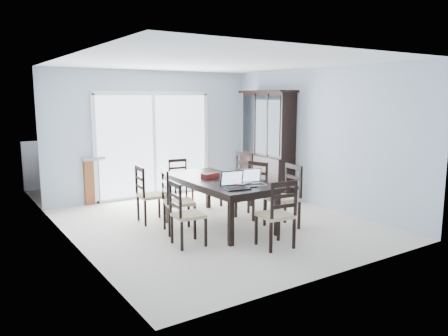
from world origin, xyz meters
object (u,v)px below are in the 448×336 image
(game_box, at_px, (210,175))
(chair_right_mid, at_px, (254,184))
(chair_end_near, at_px, (279,207))
(chair_left_far, at_px, (146,188))
(china_hutch, at_px, (267,145))
(chair_right_far, at_px, (240,173))
(chair_right_near, at_px, (287,189))
(chair_left_mid, at_px, (173,194))
(laptop_dark, at_px, (236,185))
(dining_table, at_px, (218,184))
(chair_left_near, at_px, (182,207))
(hot_tub, at_px, (107,172))
(chair_end_far, at_px, (179,177))
(cell_phone, at_px, (254,187))
(laptop_silver, at_px, (254,182))

(game_box, bearing_deg, chair_right_mid, -7.88)
(chair_end_near, bearing_deg, chair_left_far, 120.93)
(china_hutch, bearing_deg, chair_right_far, -156.87)
(china_hutch, xyz_separation_m, chair_right_near, (-1.17, -1.98, -0.46))
(chair_left_mid, relative_size, chair_right_mid, 1.05)
(laptop_dark, bearing_deg, dining_table, 85.69)
(chair_left_near, distance_m, hot_tub, 3.96)
(chair_left_mid, bearing_deg, chair_end_far, 164.20)
(chair_end_far, xyz_separation_m, cell_phone, (-0.02, -2.42, 0.22))
(cell_phone, bearing_deg, game_box, 130.90)
(chair_left_far, height_order, game_box, chair_left_far)
(china_hutch, xyz_separation_m, hot_tub, (-2.77, 2.07, -0.61))
(chair_end_far, bearing_deg, laptop_dark, 90.54)
(chair_left_near, xyz_separation_m, chair_right_near, (1.84, -0.10, 0.05))
(chair_end_near, height_order, chair_end_far, chair_end_near)
(chair_right_near, relative_size, laptop_silver, 2.91)
(cell_phone, bearing_deg, chair_right_far, 94.60)
(chair_right_far, height_order, laptop_silver, chair_right_far)
(dining_table, xyz_separation_m, chair_right_far, (1.02, 0.82, -0.05))
(dining_table, bearing_deg, laptop_dark, -103.17)
(chair_right_mid, relative_size, laptop_dark, 2.73)
(hot_tub, bearing_deg, laptop_silver, -77.00)
(chair_end_near, height_order, game_box, chair_end_near)
(china_hutch, bearing_deg, chair_left_near, -147.96)
(chair_left_mid, relative_size, chair_end_near, 1.04)
(chair_end_far, relative_size, laptop_dark, 2.52)
(chair_end_near, bearing_deg, dining_table, 98.61)
(chair_right_mid, distance_m, chair_end_far, 1.66)
(chair_right_mid, height_order, chair_end_far, chair_right_mid)
(chair_right_mid, bearing_deg, chair_left_near, 94.09)
(china_hutch, distance_m, chair_left_near, 3.59)
(dining_table, height_order, chair_end_near, chair_end_near)
(laptop_silver, xyz_separation_m, hot_tub, (-0.93, 4.05, -0.35))
(chair_end_near, height_order, laptop_dark, chair_end_near)
(chair_end_near, bearing_deg, chair_left_near, 147.98)
(chair_left_mid, xyz_separation_m, chair_right_near, (1.67, -0.73, 0.01))
(chair_right_mid, bearing_deg, chair_end_near, 136.92)
(chair_right_mid, distance_m, chair_right_far, 0.78)
(laptop_dark, bearing_deg, chair_end_near, -60.57)
(chair_right_mid, height_order, cell_phone, chair_right_mid)
(laptop_dark, height_order, laptop_silver, laptop_dark)
(laptop_dark, height_order, hot_tub, laptop_dark)
(chair_left_near, relative_size, chair_left_far, 0.96)
(chair_right_far, relative_size, cell_phone, 10.84)
(chair_left_far, distance_m, laptop_dark, 1.70)
(dining_table, height_order, chair_right_far, chair_right_far)
(dining_table, distance_m, chair_end_near, 1.46)
(laptop_silver, bearing_deg, chair_left_far, 142.68)
(china_hutch, bearing_deg, chair_right_mid, -136.16)
(laptop_dark, distance_m, cell_phone, 0.29)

